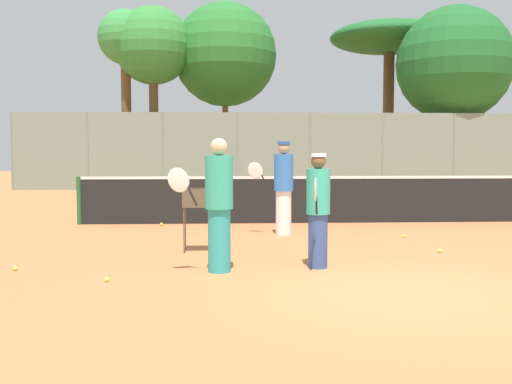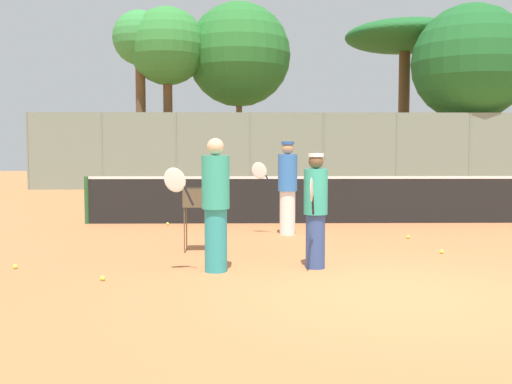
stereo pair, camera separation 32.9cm
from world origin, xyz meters
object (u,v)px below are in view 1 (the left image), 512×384
(player_red_cap, at_px, (283,187))
(tennis_net, at_px, (315,199))
(ball_cart, at_px, (200,203))
(player_yellow_shirt, at_px, (318,209))
(player_white_outfit, at_px, (218,204))

(player_red_cap, bearing_deg, tennis_net, -112.90)
(tennis_net, height_order, player_red_cap, player_red_cap)
(player_red_cap, distance_m, ball_cart, 2.45)
(tennis_net, height_order, player_yellow_shirt, player_yellow_shirt)
(player_white_outfit, bearing_deg, player_yellow_shirt, 172.28)
(player_white_outfit, bearing_deg, player_red_cap, -125.19)
(player_yellow_shirt, bearing_deg, player_red_cap, -164.45)
(player_red_cap, height_order, ball_cart, player_red_cap)
(player_red_cap, distance_m, player_yellow_shirt, 3.34)
(tennis_net, xyz_separation_m, player_yellow_shirt, (-0.74, -5.16, 0.29))
(player_yellow_shirt, bearing_deg, ball_cart, -117.43)
(tennis_net, height_order, player_white_outfit, player_white_outfit)
(player_white_outfit, xyz_separation_m, player_yellow_shirt, (1.40, 0.20, -0.10))
(player_white_outfit, height_order, ball_cart, player_white_outfit)
(player_white_outfit, relative_size, player_red_cap, 1.00)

